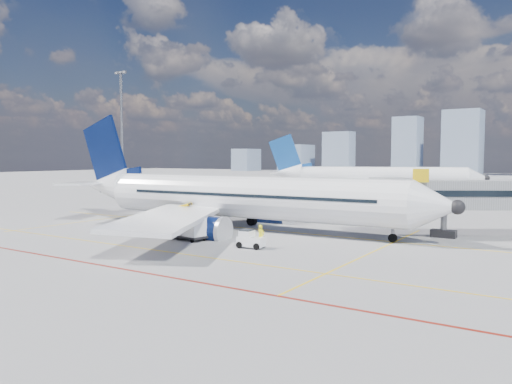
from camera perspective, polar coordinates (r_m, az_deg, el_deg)
ground at (r=44.29m, az=-5.37°, el=-5.52°), size 420.00×420.00×0.00m
apron_markings at (r=41.72m, az=-9.34°, el=-6.14°), size 90.00×35.12×0.01m
floodlight_mast_nw at (r=110.87m, az=-15.10°, el=7.11°), size 3.20×0.61×25.45m
distant_skyline at (r=225.51m, az=27.04°, el=4.27°), size 255.28×15.89×27.39m
main_aircraft at (r=51.26m, az=-2.91°, el=-0.59°), size 44.30×38.59×12.91m
second_aircraft at (r=103.26m, az=13.12°, el=1.62°), size 41.90×35.64×12.63m
baggage_tug at (r=40.35m, az=-0.71°, el=-5.42°), size 2.24×1.49×1.48m
cargo_dolly at (r=44.64m, az=-7.86°, el=-4.03°), size 3.86×2.13×2.01m
belt_loader at (r=52.82m, az=-11.57°, el=-3.28°), size 6.56×3.60×2.67m
ramp_worker at (r=40.40m, az=0.58°, el=-5.08°), size 0.58×0.76×1.86m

